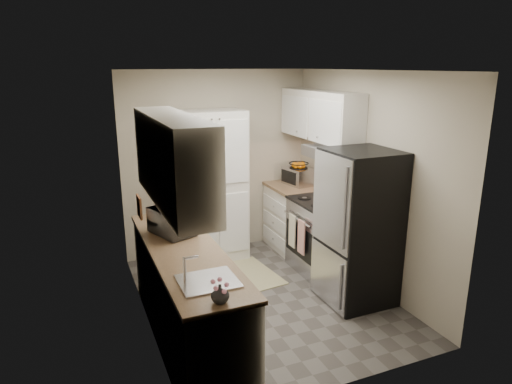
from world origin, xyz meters
The scene contains 16 objects.
ground centered at (0.00, 0.00, 0.00)m, with size 3.20×3.20×0.00m, color #56514C.
room_shell centered at (-0.02, -0.01, 1.63)m, with size 2.64×3.24×2.52m.
pantry_cabinet centered at (-0.20, 1.32, 1.00)m, with size 0.90×0.55×2.00m, color silver.
base_cabinet_left centered at (-0.99, -0.43, 0.44)m, with size 0.60×2.30×0.88m, color silver.
countertop_left centered at (-0.99, -0.43, 0.90)m, with size 0.63×2.33×0.04m, color #846647.
base_cabinet_right centered at (0.99, 1.19, 0.44)m, with size 0.60×0.80×0.88m, color silver.
countertop_right centered at (0.99, 1.19, 0.90)m, with size 0.63×0.83×0.04m, color #846647.
electric_range centered at (0.97, 0.39, 0.48)m, with size 0.71×0.78×1.13m.
refrigerator centered at (0.94, -0.41, 0.85)m, with size 0.70×0.72×1.70m, color #B7B7BC.
microwave centered at (-1.00, 0.00, 1.05)m, with size 0.47×0.32×0.26m, color #AFB0B3.
wine_bottle centered at (-1.00, 0.49, 1.09)m, with size 0.09×0.09×0.34m, color black.
flower_vase centered at (-1.00, -1.49, 0.99)m, with size 0.13×0.13×0.14m, color silver.
cutting_board centered at (-0.87, 0.59, 1.09)m, with size 0.02×0.27×0.34m, color #3D8F36.
toaster_oven centered at (1.09, 1.25, 1.04)m, with size 0.33×0.42×0.24m, color #AEADB2.
fruit_basket centered at (1.07, 1.23, 1.22)m, with size 0.27×0.27×0.12m, color orange, non-canonical shape.
kitchen_mat centered at (0.07, 0.60, 0.01)m, with size 0.57×0.91×0.01m, color tan.
Camera 1 is at (-1.90, -4.27, 2.55)m, focal length 32.00 mm.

